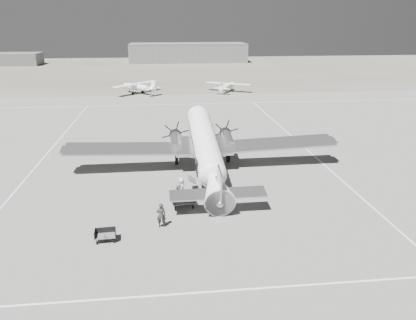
# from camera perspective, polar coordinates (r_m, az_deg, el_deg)

# --- Properties ---
(ground) EXTENTS (260.00, 260.00, 0.00)m
(ground) POSITION_cam_1_polar(r_m,az_deg,el_deg) (36.15, 1.48, -4.38)
(ground) COLOR slate
(ground) RESTS_ON ground
(taxi_line_near) EXTENTS (60.00, 0.15, 0.01)m
(taxi_line_near) POSITION_cam_1_polar(r_m,az_deg,el_deg) (24.14, 6.18, -17.58)
(taxi_line_near) COLOR silver
(taxi_line_near) RESTS_ON ground
(taxi_line_right) EXTENTS (0.15, 80.00, 0.01)m
(taxi_line_right) POSITION_cam_1_polar(r_m,az_deg,el_deg) (39.51, 19.02, -3.37)
(taxi_line_right) COLOR silver
(taxi_line_right) RESTS_ON ground
(taxi_line_left) EXTENTS (0.15, 60.00, 0.01)m
(taxi_line_left) POSITION_cam_1_polar(r_m,az_deg,el_deg) (47.15, -22.53, -0.21)
(taxi_line_left) COLOR silver
(taxi_line_left) RESTS_ON ground
(taxi_line_horizon) EXTENTS (90.00, 0.15, 0.01)m
(taxi_line_horizon) POSITION_cam_1_polar(r_m,az_deg,el_deg) (74.41, -2.71, 7.87)
(taxi_line_horizon) COLOR silver
(taxi_line_horizon) RESTS_ON ground
(grass_infield) EXTENTS (260.00, 90.00, 0.01)m
(grass_infield) POSITION_cam_1_polar(r_m,az_deg,el_deg) (128.75, -4.37, 12.56)
(grass_infield) COLOR #696658
(grass_infield) RESTS_ON ground
(hangar_main) EXTENTS (42.00, 14.00, 6.60)m
(hangar_main) POSITION_cam_1_polar(r_m,az_deg,el_deg) (153.56, -2.84, 14.86)
(hangar_main) COLOR slate
(hangar_main) RESTS_ON ground
(shed_secondary) EXTENTS (18.00, 10.00, 4.00)m
(shed_secondary) POSITION_cam_1_polar(r_m,az_deg,el_deg) (156.71, -25.76, 12.67)
(shed_secondary) COLOR #515151
(shed_secondary) RESTS_ON ground
(dc3_airliner) EXTENTS (28.15, 19.71, 5.32)m
(dc3_airliner) POSITION_cam_1_polar(r_m,az_deg,el_deg) (39.05, -0.32, 1.59)
(dc3_airliner) COLOR #B1B1B3
(dc3_airliner) RESTS_ON ground
(light_plane_left) EXTENTS (14.77, 14.86, 2.40)m
(light_plane_left) POSITION_cam_1_polar(r_m,az_deg,el_deg) (86.01, -9.80, 9.94)
(light_plane_left) COLOR white
(light_plane_left) RESTS_ON ground
(light_plane_right) EXTENTS (12.59, 11.83, 2.07)m
(light_plane_right) POSITION_cam_1_polar(r_m,az_deg,el_deg) (87.33, 2.75, 10.22)
(light_plane_right) COLOR white
(light_plane_right) RESTS_ON ground
(baggage_cart_near) EXTENTS (2.04, 1.56, 1.07)m
(baggage_cart_near) POSITION_cam_1_polar(r_m,az_deg,el_deg) (32.94, -3.52, -5.83)
(baggage_cart_near) COLOR #515151
(baggage_cart_near) RESTS_ON ground
(baggage_cart_far) EXTENTS (1.57, 1.15, 0.85)m
(baggage_cart_far) POSITION_cam_1_polar(r_m,az_deg,el_deg) (29.07, -14.23, -10.26)
(baggage_cart_far) COLOR #515151
(baggage_cart_far) RESTS_ON ground
(ground_crew) EXTENTS (0.71, 0.48, 1.89)m
(ground_crew) POSITION_cam_1_polar(r_m,az_deg,el_deg) (29.98, -6.61, -7.70)
(ground_crew) COLOR #2B2B2B
(ground_crew) RESTS_ON ground
(ramp_agent) EXTENTS (1.02, 1.11, 1.82)m
(ramp_agent) POSITION_cam_1_polar(r_m,az_deg,el_deg) (33.48, -4.05, -4.71)
(ramp_agent) COLOR beige
(ramp_agent) RESTS_ON ground
(passenger) EXTENTS (0.69, 0.95, 1.82)m
(passenger) POSITION_cam_1_polar(r_m,az_deg,el_deg) (34.55, -3.74, -3.93)
(passenger) COLOR silver
(passenger) RESTS_ON ground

